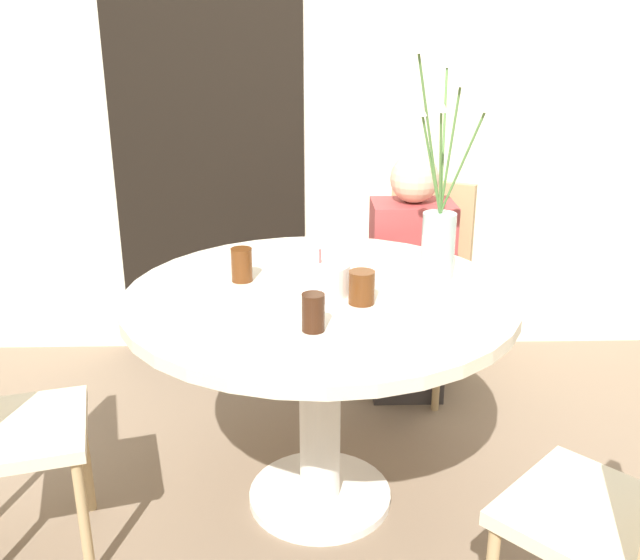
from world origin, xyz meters
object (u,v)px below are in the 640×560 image
(flower_vase, at_px, (441,211))
(side_plate, at_px, (286,254))
(drink_glass_2, at_px, (313,312))
(birthday_cake, at_px, (318,278))
(person_boy, at_px, (410,287))
(chair_far_back, at_px, (632,504))
(chair_right_flank, at_px, (422,273))
(drink_glass_1, at_px, (242,265))
(drink_glass_0, at_px, (362,287))

(flower_vase, bearing_deg, side_plate, 153.78)
(drink_glass_2, bearing_deg, flower_vase, 45.37)
(side_plate, bearing_deg, birthday_cake, -74.20)
(birthday_cake, bearing_deg, drink_glass_2, -94.27)
(person_boy, bearing_deg, drink_glass_2, -112.30)
(chair_far_back, relative_size, person_boy, 0.85)
(chair_right_flank, relative_size, drink_glass_1, 8.29)
(chair_right_flank, xyz_separation_m, birthday_cake, (-0.49, -0.90, 0.31))
(chair_far_back, height_order, flower_vase, flower_vase)
(chair_far_back, relative_size, flower_vase, 1.20)
(birthday_cake, relative_size, drink_glass_1, 1.71)
(drink_glass_0, relative_size, drink_glass_2, 0.95)
(birthday_cake, relative_size, drink_glass_2, 1.77)
(birthday_cake, xyz_separation_m, person_boy, (0.41, 0.76, -0.32))
(person_boy, bearing_deg, birthday_cake, -118.25)
(chair_right_flank, relative_size, drink_glass_2, 8.60)
(drink_glass_0, bearing_deg, chair_right_flank, 70.22)
(chair_far_back, relative_size, birthday_cake, 4.86)
(person_boy, bearing_deg, drink_glass_1, -135.46)
(drink_glass_1, bearing_deg, drink_glass_0, -28.97)
(birthday_cake, distance_m, drink_glass_0, 0.16)
(drink_glass_2, bearing_deg, drink_glass_0, 53.00)
(chair_far_back, xyz_separation_m, side_plate, (-0.82, 1.11, 0.26))
(flower_vase, distance_m, drink_glass_1, 0.67)
(chair_far_back, distance_m, drink_glass_2, 0.91)
(chair_right_flank, bearing_deg, flower_vase, -68.31)
(flower_vase, bearing_deg, birthday_cake, -161.10)
(drink_glass_0, xyz_separation_m, drink_glass_1, (-0.38, 0.21, 0.00))
(drink_glass_0, bearing_deg, person_boy, 71.70)
(chair_right_flank, xyz_separation_m, flower_vase, (-0.09, -0.77, 0.48))
(flower_vase, relative_size, person_boy, 0.71)
(chair_right_flank, height_order, side_plate, chair_right_flank)
(drink_glass_0, bearing_deg, chair_far_back, -47.16)
(chair_right_flank, xyz_separation_m, drink_glass_1, (-0.73, -0.79, 0.31))
(chair_right_flank, relative_size, side_plate, 4.97)
(drink_glass_1, bearing_deg, chair_right_flank, 47.07)
(chair_far_back, height_order, birthday_cake, birthday_cake)
(chair_far_back, bearing_deg, drink_glass_0, -91.33)
(chair_right_flank, distance_m, side_plate, 0.83)
(drink_glass_2, bearing_deg, birthday_cake, 85.73)
(side_plate, bearing_deg, person_boy, 35.97)
(birthday_cake, xyz_separation_m, flower_vase, (0.40, 0.14, 0.18))
(birthday_cake, bearing_deg, flower_vase, 18.90)
(flower_vase, height_order, person_boy, flower_vase)
(chair_far_back, bearing_deg, drink_glass_1, -85.32)
(drink_glass_1, bearing_deg, flower_vase, 1.78)
(drink_glass_2, height_order, person_boy, person_boy)
(flower_vase, relative_size, drink_glass_0, 7.51)
(drink_glass_0, height_order, drink_glass_2, drink_glass_2)
(birthday_cake, bearing_deg, drink_glass_1, 154.83)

